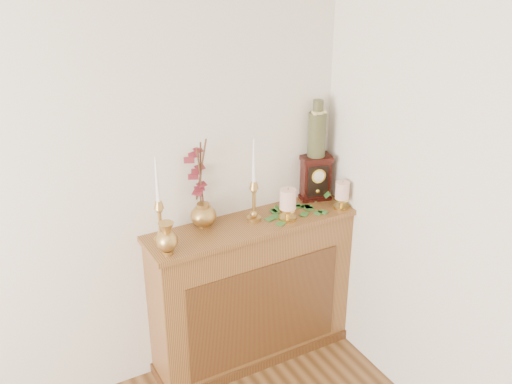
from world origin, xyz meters
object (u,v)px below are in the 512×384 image
candlestick_left (159,215)px  ceramic_vase (317,131)px  candlestick_center (254,195)px  ginger_jar (198,185)px  bud_vase (167,239)px  mantel_clock (315,178)px

candlestick_left → ceramic_vase: 1.04m
candlestick_center → ginger_jar: (-0.29, 0.10, 0.08)m
bud_vase → mantel_clock: (1.02, 0.19, 0.05)m
ginger_jar → candlestick_center: bearing=-20.1°
candlestick_center → ceramic_vase: bearing=10.0°
candlestick_left → mantel_clock: candlestick_left is taller
candlestick_center → bud_vase: (-0.56, -0.11, -0.07)m
mantel_clock → ceramic_vase: 0.29m
ginger_jar → ceramic_vase: ceramic_vase is taller
candlestick_left → bud_vase: (-0.02, -0.14, -0.07)m
candlestick_left → ceramic_vase: ceramic_vase is taller
mantel_clock → candlestick_left: bearing=-162.8°
ginger_jar → mantel_clock: ginger_jar is taller
candlestick_left → ginger_jar: ginger_jar is taller
candlestick_left → candlestick_center: size_ratio=0.99×
candlestick_left → ginger_jar: 0.28m
candlestick_center → ceramic_vase: 0.54m
ginger_jar → mantel_clock: 0.75m
mantel_clock → candlestick_center: bearing=-156.0°
bud_vase → candlestick_center: bearing=11.3°
bud_vase → candlestick_left: bearing=83.0°
mantel_clock → bud_vase: bearing=-155.2°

